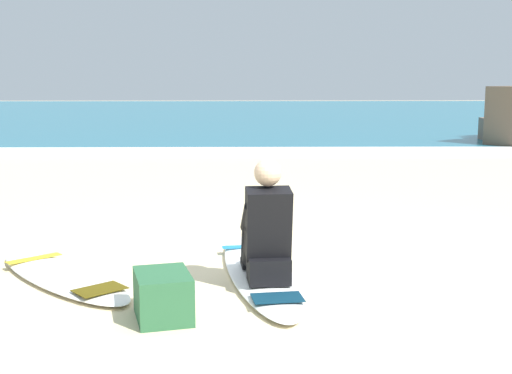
% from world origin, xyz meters
% --- Properties ---
extents(ground_plane, '(80.00, 80.00, 0.00)m').
position_xyz_m(ground_plane, '(0.00, 0.00, 0.00)').
color(ground_plane, beige).
extents(sea, '(80.00, 28.00, 0.10)m').
position_xyz_m(sea, '(0.00, 22.66, 0.05)').
color(sea, teal).
rests_on(sea, ground).
extents(breaking_foam, '(80.00, 0.90, 0.11)m').
position_xyz_m(breaking_foam, '(0.00, 8.96, 0.06)').
color(breaking_foam, white).
rests_on(breaking_foam, ground).
extents(surfboard_main, '(0.86, 2.54, 0.08)m').
position_xyz_m(surfboard_main, '(0.02, 0.15, 0.04)').
color(surfboard_main, white).
rests_on(surfboard_main, ground).
extents(surfer_seated, '(0.41, 0.73, 0.95)m').
position_xyz_m(surfer_seated, '(0.07, -0.16, 0.44)').
color(surfer_seated, black).
rests_on(surfer_seated, surfboard_main).
extents(surfboard_spare_near, '(1.65, 1.81, 0.08)m').
position_xyz_m(surfboard_spare_near, '(-1.58, 0.05, 0.04)').
color(surfboard_spare_near, white).
rests_on(surfboard_spare_near, ground).
extents(beach_bag, '(0.47, 0.55, 0.32)m').
position_xyz_m(beach_bag, '(-0.66, -0.85, 0.16)').
color(beach_bag, '#285B38').
rests_on(beach_bag, ground).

